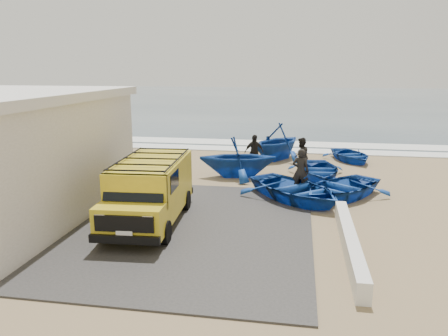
{
  "coord_description": "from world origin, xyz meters",
  "views": [
    {
      "loc": [
        3.46,
        -14.95,
        5.08
      ],
      "look_at": [
        0.62,
        1.58,
        1.2
      ],
      "focal_mm": 35.0,
      "sensor_mm": 36.0,
      "label": 1
    }
  ],
  "objects": [
    {
      "name": "boat_near_left",
      "position": [
        3.41,
        1.61,
        0.46
      ],
      "size": [
        5.34,
        5.45,
        0.92
      ],
      "primitive_type": "imported",
      "rotation": [
        0.0,
        0.0,
        0.73
      ],
      "color": "#1443A0",
      "rests_on": "ground"
    },
    {
      "name": "ocean",
      "position": [
        0.0,
        56.0,
        0.0
      ],
      "size": [
        180.0,
        88.0,
        0.01
      ],
      "primitive_type": "cube",
      "color": "#385166",
      "rests_on": "ground"
    },
    {
      "name": "van",
      "position": [
        -1.29,
        -1.72,
        1.17
      ],
      "size": [
        2.31,
        5.18,
        2.17
      ],
      "rotation": [
        0.0,
        0.0,
        0.06
      ],
      "color": "gold",
      "rests_on": "ground"
    },
    {
      "name": "boat_near_right",
      "position": [
        5.18,
        2.31,
        0.42
      ],
      "size": [
        4.85,
        5.03,
        0.85
      ],
      "primitive_type": "imported",
      "rotation": [
        0.0,
        0.0,
        -0.67
      ],
      "color": "#1443A0",
      "rests_on": "ground"
    },
    {
      "name": "boat_far_left",
      "position": [
        2.3,
        9.34,
        1.03
      ],
      "size": [
        4.9,
        5.08,
        2.05
      ],
      "primitive_type": "imported",
      "rotation": [
        0.0,
        0.0,
        -0.55
      ],
      "color": "#1443A0",
      "rests_on": "ground"
    },
    {
      "name": "slab",
      "position": [
        -2.0,
        -2.0,
        0.03
      ],
      "size": [
        12.0,
        10.0,
        0.05
      ],
      "primitive_type": "cube",
      "color": "#393734",
      "rests_on": "ground"
    },
    {
      "name": "boat_mid_left",
      "position": [
        0.7,
        5.01,
        0.95
      ],
      "size": [
        4.12,
        3.72,
        1.9
      ],
      "primitive_type": "imported",
      "rotation": [
        0.0,
        0.0,
        1.76
      ],
      "color": "#1443A0",
      "rests_on": "ground"
    },
    {
      "name": "boat_far_right",
      "position": [
        6.36,
        9.52,
        0.35
      ],
      "size": [
        3.4,
        3.97,
        0.69
      ],
      "primitive_type": "imported",
      "rotation": [
        0.0,
        0.0,
        0.36
      ],
      "color": "#1443A0",
      "rests_on": "ground"
    },
    {
      "name": "parapet",
      "position": [
        5.0,
        -3.0,
        0.28
      ],
      "size": [
        0.35,
        6.0,
        0.55
      ],
      "primitive_type": "cube",
      "color": "silver",
      "rests_on": "ground"
    },
    {
      "name": "fisherman_front",
      "position": [
        3.61,
        2.69,
        0.94
      ],
      "size": [
        0.75,
        0.57,
        1.87
      ],
      "primitive_type": "imported",
      "rotation": [
        0.0,
        0.0,
        2.96
      ],
      "color": "black",
      "rests_on": "ground"
    },
    {
      "name": "ground",
      "position": [
        0.0,
        0.0,
        0.0
      ],
      "size": [
        160.0,
        160.0,
        0.0
      ],
      "primitive_type": "plane",
      "color": "#907954"
    },
    {
      "name": "boat_mid_right",
      "position": [
        4.45,
        5.38,
        0.39
      ],
      "size": [
        3.01,
        3.99,
        0.78
      ],
      "primitive_type": "imported",
      "rotation": [
        0.0,
        0.0,
        0.09
      ],
      "color": "#1443A0",
      "rests_on": "ground"
    },
    {
      "name": "fisherman_back",
      "position": [
        1.28,
        6.69,
        0.89
      ],
      "size": [
        1.12,
        0.89,
        1.78
      ],
      "primitive_type": "imported",
      "rotation": [
        0.0,
        0.0,
        0.52
      ],
      "color": "black",
      "rests_on": "ground"
    },
    {
      "name": "fisherman_middle",
      "position": [
        3.63,
        5.97,
        0.9
      ],
      "size": [
        0.84,
        0.99,
        1.8
      ],
      "primitive_type": "imported",
      "rotation": [
        0.0,
        0.0,
        -1.76
      ],
      "color": "black",
      "rests_on": "ground"
    },
    {
      "name": "surf_wash",
      "position": [
        0.0,
        14.5,
        0.02
      ],
      "size": [
        180.0,
        2.2,
        0.04
      ],
      "primitive_type": "cube",
      "color": "white",
      "rests_on": "ground"
    },
    {
      "name": "surf_line",
      "position": [
        0.0,
        12.0,
        0.03
      ],
      "size": [
        180.0,
        1.6,
        0.06
      ],
      "primitive_type": "cube",
      "color": "white",
      "rests_on": "ground"
    }
  ]
}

